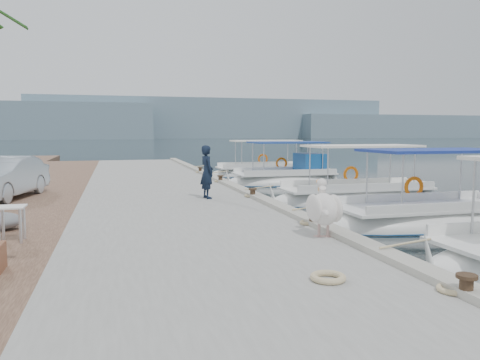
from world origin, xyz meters
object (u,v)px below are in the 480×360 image
at_px(fishing_caique_d, 286,180).
at_px(pelican, 324,207).
at_px(fishing_caique_e, 263,174).
at_px(parked_car, 3,178).
at_px(fishing_caique_c, 356,199).
at_px(fisherman, 207,172).
at_px(fishing_caique_b, 428,221).

bearing_deg(fishing_caique_d, pelican, -107.62).
bearing_deg(pelican, fishing_caique_e, 75.93).
bearing_deg(parked_car, fishing_caique_c, 9.96).
height_order(fishing_caique_c, parked_car, fishing_caique_c).
xyz_separation_m(fishing_caique_e, fisherman, (-5.98, -12.42, 1.27)).
height_order(fishing_caique_b, fishing_caique_d, same).
relative_size(fishing_caique_d, parked_car, 1.50).
distance_m(fishing_caique_e, pelican, 19.37).
distance_m(fisherman, parked_car, 6.83).
bearing_deg(pelican, fisherman, 101.40).
distance_m(pelican, fisherman, 6.48).
bearing_deg(fisherman, pelican, 179.80).
xyz_separation_m(fishing_caique_c, fishing_caique_e, (-0.10, 11.55, 0.00)).
bearing_deg(fishing_caique_e, fishing_caique_c, -89.52).
xyz_separation_m(fishing_caique_b, fishing_caique_e, (0.17, 16.22, 0.00)).
bearing_deg(pelican, fishing_caique_c, 56.36).
relative_size(fishing_caique_b, fisherman, 3.76).
bearing_deg(fisherman, fishing_caique_e, -37.32).
distance_m(fishing_caique_d, pelican, 14.87).
bearing_deg(fishing_caique_c, pelican, -123.64).
bearing_deg(pelican, fishing_caique_b, 29.31).
bearing_deg(parked_car, fishing_caique_d, 39.98).
height_order(fishing_caique_d, parked_car, fishing_caique_d).
bearing_deg(fishing_caique_e, fishing_caique_d, -92.62).
relative_size(fishing_caique_b, parked_car, 1.58).
xyz_separation_m(fishing_caique_b, fisherman, (-5.82, 3.80, 1.27)).
bearing_deg(fishing_caique_d, fishing_caique_c, -87.46).
bearing_deg(fishing_caique_e, fishing_caique_b, -90.59).
bearing_deg(parked_car, fishing_caique_e, 54.20).
relative_size(fishing_caique_c, fisherman, 4.06).
bearing_deg(fishing_caique_d, fishing_caique_b, -89.78).
bearing_deg(fishing_caique_c, fishing_caique_e, 90.48).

